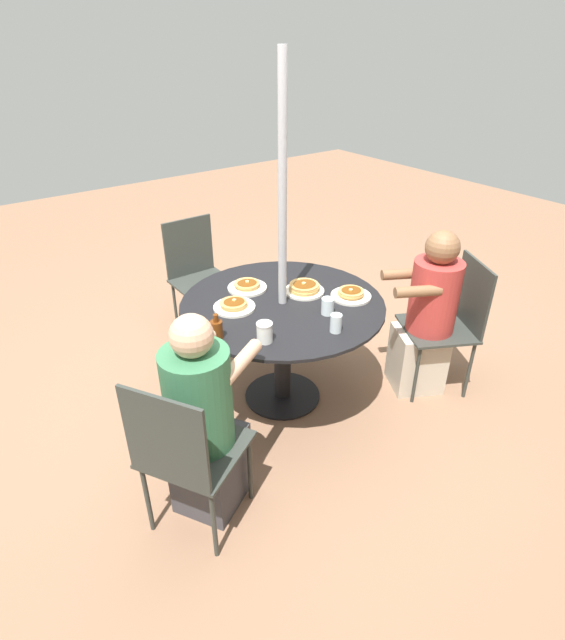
# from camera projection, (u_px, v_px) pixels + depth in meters

# --- Properties ---
(ground_plane) EXTENTS (12.00, 12.00, 0.00)m
(ground_plane) POSITION_uv_depth(u_px,v_px,m) (282.00, 396.00, 3.51)
(ground_plane) COLOR #8C664C
(patio_table) EXTENTS (1.29, 1.29, 0.75)m
(patio_table) POSITION_uv_depth(u_px,v_px,m) (282.00, 322.00, 3.20)
(patio_table) COLOR black
(patio_table) RESTS_ON ground
(umbrella_pole) EXTENTS (0.05, 0.05, 2.17)m
(umbrella_pole) POSITION_uv_depth(u_px,v_px,m) (282.00, 252.00, 2.96)
(umbrella_pole) COLOR #ADADB2
(umbrella_pole) RESTS_ON ground
(patio_chair_north) EXTENTS (0.45, 0.45, 0.94)m
(patio_chair_north) POSITION_uv_depth(u_px,v_px,m) (198.00, 271.00, 4.04)
(patio_chair_north) COLOR #333833
(patio_chair_north) RESTS_ON ground
(patio_chair_east) EXTENTS (0.61, 0.61, 0.94)m
(patio_chair_east) POSITION_uv_depth(u_px,v_px,m) (184.00, 450.00, 2.31)
(patio_chair_east) COLOR #333833
(patio_chair_east) RESTS_ON ground
(diner_east) EXTENTS (0.58, 0.52, 1.18)m
(diner_east) POSITION_uv_depth(u_px,v_px,m) (204.00, 425.00, 2.45)
(diner_east) COLOR #3D3D42
(diner_east) RESTS_ON ground
(patio_chair_south) EXTENTS (0.60, 0.60, 0.94)m
(patio_chair_south) POSITION_uv_depth(u_px,v_px,m) (452.00, 318.00, 3.38)
(patio_chair_south) COLOR #333833
(patio_chair_south) RESTS_ON ground
(diner_south) EXTENTS (0.54, 0.49, 1.16)m
(diner_south) POSITION_uv_depth(u_px,v_px,m) (427.00, 319.00, 3.35)
(diner_south) COLOR beige
(diner_south) RESTS_ON ground
(pancake_plate_a) EXTENTS (0.26, 0.26, 0.07)m
(pancake_plate_a) POSITION_uv_depth(u_px,v_px,m) (304.00, 288.00, 3.24)
(pancake_plate_a) COLOR silver
(pancake_plate_a) RESTS_ON patio_table
(pancake_plate_b) EXTENTS (0.26, 0.26, 0.05)m
(pancake_plate_b) POSITION_uv_depth(u_px,v_px,m) (247.00, 286.00, 3.29)
(pancake_plate_b) COLOR silver
(pancake_plate_b) RESTS_ON patio_table
(pancake_plate_c) EXTENTS (0.26, 0.26, 0.06)m
(pancake_plate_c) POSITION_uv_depth(u_px,v_px,m) (234.00, 306.00, 3.05)
(pancake_plate_c) COLOR silver
(pancake_plate_c) RESTS_ON patio_table
(pancake_plate_d) EXTENTS (0.26, 0.26, 0.06)m
(pancake_plate_d) POSITION_uv_depth(u_px,v_px,m) (351.00, 294.00, 3.18)
(pancake_plate_d) COLOR silver
(pancake_plate_d) RESTS_ON patio_table
(syrup_bottle) EXTENTS (0.09, 0.07, 0.15)m
(syrup_bottle) POSITION_uv_depth(u_px,v_px,m) (216.00, 329.00, 2.74)
(syrup_bottle) COLOR #602D0F
(syrup_bottle) RESTS_ON patio_table
(coffee_cup) EXTENTS (0.09, 0.09, 0.11)m
(coffee_cup) POSITION_uv_depth(u_px,v_px,m) (265.00, 332.00, 2.71)
(coffee_cup) COLOR white
(coffee_cup) RESTS_ON patio_table
(drinking_glass_a) EXTENTS (0.08, 0.08, 0.10)m
(drinking_glass_a) POSITION_uv_depth(u_px,v_px,m) (328.00, 306.00, 2.98)
(drinking_glass_a) COLOR silver
(drinking_glass_a) RESTS_ON patio_table
(drinking_glass_b) EXTENTS (0.07, 0.07, 0.11)m
(drinking_glass_b) POSITION_uv_depth(u_px,v_px,m) (336.00, 323.00, 2.80)
(drinking_glass_b) COLOR silver
(drinking_glass_b) RESTS_ON patio_table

